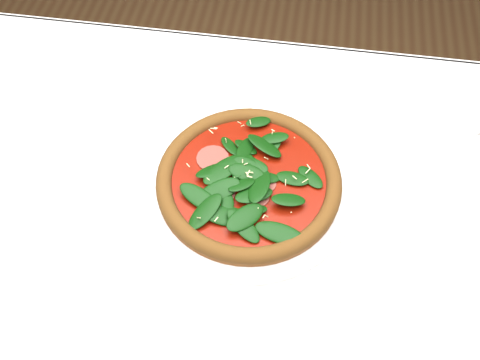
# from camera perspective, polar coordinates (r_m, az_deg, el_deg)

# --- Properties ---
(ground) EXTENTS (6.00, 6.00, 0.00)m
(ground) POSITION_cam_1_polar(r_m,az_deg,el_deg) (1.52, -1.87, -18.31)
(ground) COLOR brown
(ground) RESTS_ON ground
(dining_table) EXTENTS (1.21, 0.81, 0.75)m
(dining_table) POSITION_cam_1_polar(r_m,az_deg,el_deg) (0.91, -2.97, -6.51)
(dining_table) COLOR white
(dining_table) RESTS_ON ground
(plate) EXTENTS (0.33, 0.33, 0.01)m
(plate) POSITION_cam_1_polar(r_m,az_deg,el_deg) (0.84, 0.94, -0.57)
(plate) COLOR white
(plate) RESTS_ON dining_table
(pizza) EXTENTS (0.38, 0.38, 0.04)m
(pizza) POSITION_cam_1_polar(r_m,az_deg,el_deg) (0.83, 0.95, 0.18)
(pizza) COLOR brown
(pizza) RESTS_ON plate
(saucer_far) EXTENTS (0.13, 0.13, 0.01)m
(saucer_far) POSITION_cam_1_polar(r_m,az_deg,el_deg) (1.02, 21.78, 7.02)
(saucer_far) COLOR white
(saucer_far) RESTS_ON dining_table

